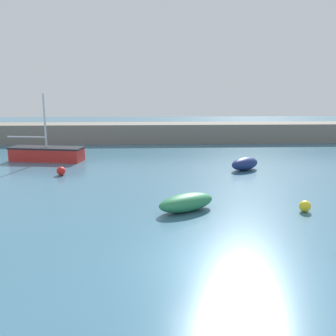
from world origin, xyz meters
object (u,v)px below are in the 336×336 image
Objects in this scene: mooring_buoy_red at (61,171)px; mooring_buoy_yellow at (305,206)px; fishing_dinghy_green at (245,164)px; sailboat_short_mast at (47,153)px; rowboat_blue_near at (186,202)px.

mooring_buoy_red reaches higher than mooring_buoy_yellow.
fishing_dinghy_green is 8.46m from mooring_buoy_yellow.
mooring_buoy_yellow is (12.15, -7.43, -0.02)m from mooring_buoy_red.
sailboat_short_mast is 15.04m from rowboat_blue_near.
fishing_dinghy_green is 14.25m from sailboat_short_mast.
rowboat_blue_near is 5.84× the size of mooring_buoy_yellow.
rowboat_blue_near reaches higher than mooring_buoy_red.
sailboat_short_mast is 11.52× the size of mooring_buoy_yellow.
fishing_dinghy_green is 9.29m from rowboat_blue_near.
sailboat_short_mast reaches higher than rowboat_blue_near.
fishing_dinghy_green reaches higher than mooring_buoy_yellow.
sailboat_short_mast is at bearing 128.08° from fishing_dinghy_green.
sailboat_short_mast is at bearing -82.08° from rowboat_blue_near.
rowboat_blue_near reaches higher than mooring_buoy_yellow.
mooring_buoy_yellow is (0.56, -8.44, -0.17)m from fishing_dinghy_green.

